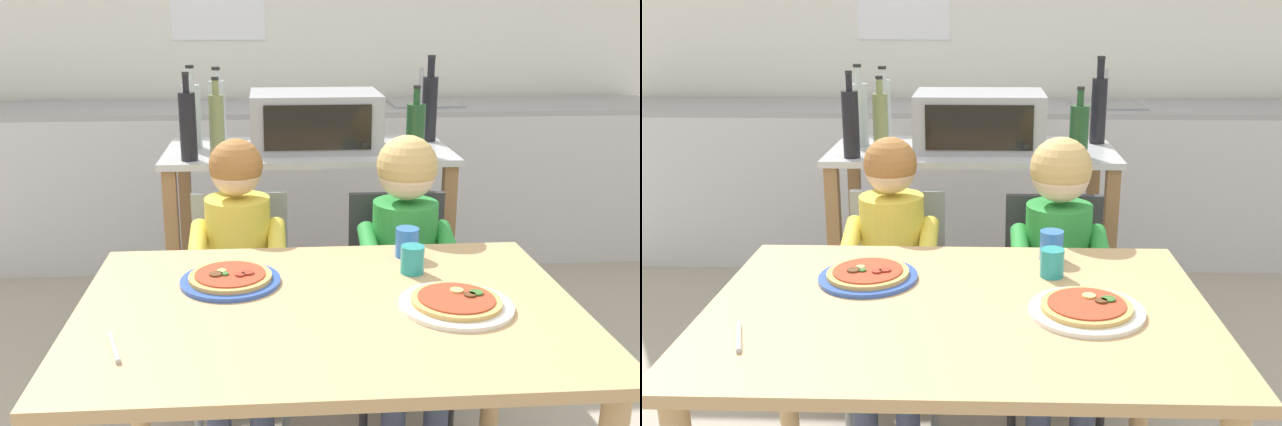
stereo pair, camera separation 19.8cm
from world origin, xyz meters
TOP-DOWN VIEW (x-y plane):
  - ground_plane at (0.00, 1.12)m, footprint 11.19×11.19m
  - back_wall_tiled at (-0.00, 2.86)m, footprint 4.89×0.13m
  - kitchen_counter at (0.00, 2.45)m, footprint 4.40×0.60m
  - kitchen_island_cart at (0.02, 1.17)m, footprint 1.13×0.53m
  - toaster_oven at (0.04, 1.16)m, footprint 0.51×0.34m
  - bottle_clear_vinegar at (-0.34, 1.06)m, footprint 0.06×0.06m
  - bottle_dark_olive_oil at (-0.34, 1.18)m, footprint 0.06×0.06m
  - bottle_slim_sauce at (0.42, 1.01)m, footprint 0.07×0.07m
  - bottle_tall_green_wine at (-0.44, 1.20)m, footprint 0.07×0.07m
  - bottle_squat_spirits at (-0.43, 0.98)m, footprint 0.06×0.06m
  - bottle_brown_beer at (0.53, 1.29)m, footprint 0.06×0.06m
  - dining_table at (0.00, 0.00)m, footprint 1.25×0.87m
  - dining_chair_left at (-0.25, 0.74)m, footprint 0.36×0.36m
  - dining_chair_right at (0.31, 0.69)m, footprint 0.36×0.36m
  - child_in_yellow_shirt at (-0.25, 0.62)m, footprint 0.32×0.42m
  - child_in_green_shirt at (0.31, 0.57)m, footprint 0.32×0.42m
  - pizza_plate_blue_rimmed at (-0.25, 0.16)m, footprint 0.27×0.27m
  - pizza_plate_white at (0.31, -0.04)m, footprint 0.28×0.28m
  - drinking_cup_blue at (0.26, 0.33)m, footprint 0.07×0.07m
  - drinking_cup_teal at (0.25, 0.20)m, footprint 0.07×0.07m
  - serving_spoon at (-0.48, -0.20)m, footprint 0.06×0.14m

SIDE VIEW (x-z plane):
  - ground_plane at x=0.00m, z-range 0.00..0.00m
  - kitchen_counter at x=0.00m, z-range -0.10..1.00m
  - dining_chair_left at x=-0.25m, z-range 0.07..0.89m
  - dining_chair_right at x=0.31m, z-range 0.07..0.89m
  - kitchen_island_cart at x=0.02m, z-range 0.15..1.06m
  - dining_table at x=0.00m, z-range 0.27..1.02m
  - child_in_yellow_shirt at x=-0.25m, z-range 0.14..1.17m
  - child_in_green_shirt at x=0.31m, z-range 0.16..1.20m
  - serving_spoon at x=-0.48m, z-range 0.75..0.76m
  - pizza_plate_white at x=0.31m, z-range 0.74..0.78m
  - pizza_plate_blue_rimmed at x=-0.25m, z-range 0.75..0.78m
  - drinking_cup_teal at x=0.25m, z-range 0.75..0.83m
  - drinking_cup_blue at x=0.26m, z-range 0.75..0.84m
  - bottle_slim_sauce at x=0.42m, z-range 0.88..1.14m
  - toaster_oven at x=0.04m, z-range 0.91..1.13m
  - bottle_clear_vinegar at x=-0.34m, z-range 0.88..1.18m
  - bottle_squat_spirits at x=-0.43m, z-range 0.88..1.20m
  - bottle_tall_green_wine at x=-0.44m, z-range 0.88..1.21m
  - bottle_dark_olive_oil at x=-0.34m, z-range 0.89..1.21m
  - bottle_brown_beer at x=0.53m, z-range 0.88..1.23m
  - back_wall_tiled at x=0.00m, z-range 0.00..2.70m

